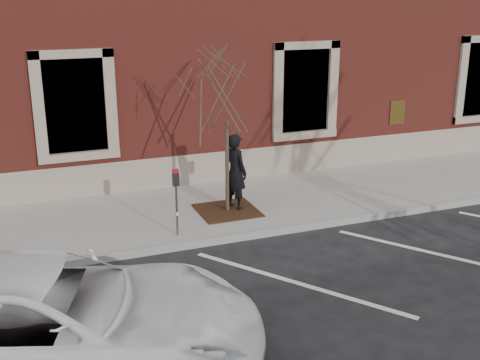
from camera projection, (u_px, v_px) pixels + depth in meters
name	position (u px, v px, depth m)	size (l,w,h in m)	color
ground	(250.00, 238.00, 12.67)	(120.00, 120.00, 0.00)	#28282B
sidewalk_near	(222.00, 207.00, 14.20)	(40.00, 3.50, 0.15)	#ABA6A0
curb_near	(251.00, 235.00, 12.60)	(40.00, 0.12, 0.15)	#9E9E99
parking_stripes	(297.00, 283.00, 10.72)	(28.00, 4.40, 0.01)	silver
building_civic	(155.00, 23.00, 18.33)	(40.00, 8.62, 8.00)	maroon
man	(235.00, 172.00, 13.66)	(0.65, 0.42, 1.77)	black
parking_meter	(176.00, 190.00, 12.13)	(0.13, 0.10, 1.42)	#595B60
tree_grate	(227.00, 210.00, 13.75)	(1.32, 1.32, 0.03)	#382612
sapling	(227.00, 95.00, 12.95)	(2.29, 2.29, 3.82)	#503D30
white_truck	(45.00, 323.00, 7.91)	(2.69, 5.84, 1.62)	white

